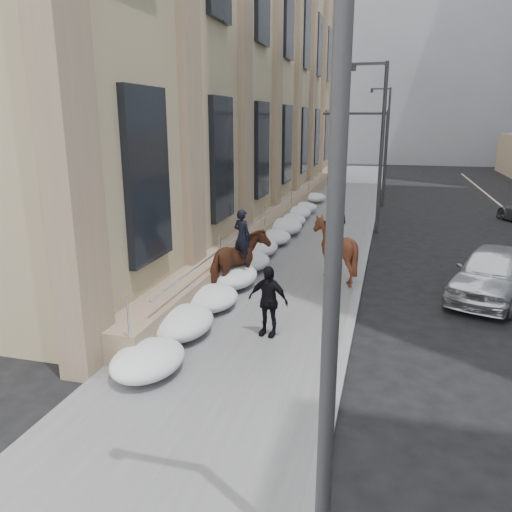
{
  "coord_description": "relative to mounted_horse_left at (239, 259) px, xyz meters",
  "views": [
    {
      "loc": [
        3.4,
        -10.85,
        5.43
      ],
      "look_at": [
        -0.13,
        2.29,
        1.7
      ],
      "focal_mm": 35.0,
      "sensor_mm": 36.0,
      "label": 1
    }
  ],
  "objects": [
    {
      "name": "streetlight_far",
      "position": [
        3.83,
        30.23,
        3.45
      ],
      "size": [
        1.71,
        0.24,
        8.0
      ],
      "color": "#2D2D30",
      "rests_on": "ground"
    },
    {
      "name": "mounted_horse_right",
      "position": [
        2.8,
        2.0,
        0.13
      ],
      "size": [
        1.74,
        1.94,
        2.7
      ],
      "rotation": [
        0.0,
        0.0,
        3.17
      ],
      "color": "#432113",
      "rests_on": "sidewalk"
    },
    {
      "name": "traffic_signal",
      "position": [
        3.17,
        18.23,
        2.87
      ],
      "size": [
        4.1,
        0.22,
        6.0
      ],
      "color": "#2D2D30",
      "rests_on": "ground"
    },
    {
      "name": "ground",
      "position": [
        1.09,
        -3.77,
        -1.13
      ],
      "size": [
        140.0,
        140.0,
        0.0
      ],
      "primitive_type": "plane",
      "color": "black",
      "rests_on": "ground"
    },
    {
      "name": "mounted_horse_left",
      "position": [
        0.0,
        0.0,
        0.0
      ],
      "size": [
        1.79,
        2.44,
        2.6
      ],
      "rotation": [
        0.0,
        0.0,
        2.74
      ],
      "color": "#412113",
      "rests_on": "sidewalk"
    },
    {
      "name": "bg_building_mid",
      "position": [
        5.09,
        56.23,
        12.87
      ],
      "size": [
        30.0,
        12.0,
        28.0
      ],
      "primitive_type": "cube",
      "color": "slate",
      "rests_on": "ground"
    },
    {
      "name": "pedestrian",
      "position": [
        1.73,
        -3.17,
        -0.1
      ],
      "size": [
        1.13,
        0.63,
        1.83
      ],
      "primitive_type": "imported",
      "rotation": [
        0.0,
        0.0,
        -0.18
      ],
      "color": "black",
      "rests_on": "sidewalk"
    },
    {
      "name": "car_silver",
      "position": [
        7.78,
        1.63,
        -0.32
      ],
      "size": [
        3.56,
        5.16,
        1.63
      ],
      "primitive_type": "imported",
      "rotation": [
        0.0,
        0.0,
        -0.38
      ],
      "color": "#B7BAC0",
      "rests_on": "ground"
    },
    {
      "name": "streetlight_near",
      "position": [
        3.83,
        -9.77,
        3.45
      ],
      "size": [
        1.71,
        0.24,
        8.0
      ],
      "color": "#2D2D30",
      "rests_on": "ground"
    },
    {
      "name": "limestone_building",
      "position": [
        -4.16,
        16.2,
        7.77
      ],
      "size": [
        6.1,
        44.0,
        18.0
      ],
      "color": "tan",
      "rests_on": "ground"
    },
    {
      "name": "streetlight_mid",
      "position": [
        3.83,
        10.23,
        3.45
      ],
      "size": [
        1.71,
        0.24,
        8.0
      ],
      "color": "#2D2D30",
      "rests_on": "ground"
    },
    {
      "name": "curb",
      "position": [
        3.71,
        6.23,
        -1.07
      ],
      "size": [
        0.24,
        80.0,
        0.12
      ],
      "primitive_type": "cube",
      "color": "slate",
      "rests_on": "ground"
    },
    {
      "name": "bg_building_far",
      "position": [
        -4.91,
        68.23,
        8.87
      ],
      "size": [
        24.0,
        12.0,
        20.0
      ],
      "primitive_type": "cube",
      "color": "gray",
      "rests_on": "ground"
    },
    {
      "name": "snow_bank",
      "position": [
        -0.33,
        4.34,
        -0.66
      ],
      "size": [
        1.7,
        18.1,
        0.76
      ],
      "color": "white",
      "rests_on": "sidewalk"
    },
    {
      "name": "sidewalk",
      "position": [
        1.09,
        6.23,
        -1.07
      ],
      "size": [
        5.0,
        80.0,
        0.12
      ],
      "primitive_type": "cube",
      "color": "#58585B",
      "rests_on": "ground"
    }
  ]
}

